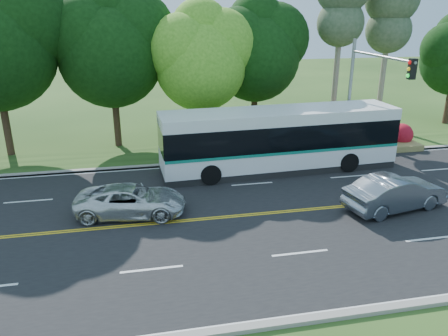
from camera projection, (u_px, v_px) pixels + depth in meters
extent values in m
plane|color=#254416|center=(283.00, 212.00, 19.66)|extent=(120.00, 120.00, 0.00)
cube|color=black|center=(283.00, 212.00, 19.66)|extent=(60.00, 14.00, 0.02)
cube|color=gray|center=(245.00, 160.00, 26.22)|extent=(60.00, 0.30, 0.15)
cube|color=gray|center=(360.00, 312.00, 13.05)|extent=(60.00, 0.30, 0.15)
cube|color=#254416|center=(238.00, 151.00, 27.93)|extent=(60.00, 4.00, 0.10)
cube|color=gold|center=(283.00, 212.00, 19.58)|extent=(57.00, 0.10, 0.00)
cube|color=gold|center=(282.00, 211.00, 19.73)|extent=(57.00, 0.10, 0.00)
cube|color=silver|center=(152.00, 269.00, 15.32)|extent=(2.20, 0.12, 0.00)
cube|color=silver|center=(300.00, 253.00, 16.34)|extent=(2.20, 0.12, 0.00)
cube|color=silver|center=(431.00, 239.00, 17.36)|extent=(2.20, 0.12, 0.00)
cube|color=silver|center=(28.00, 201.00, 20.74)|extent=(2.20, 0.12, 0.00)
cube|color=silver|center=(145.00, 192.00, 21.76)|extent=(2.20, 0.12, 0.00)
cube|color=silver|center=(252.00, 184.00, 22.78)|extent=(2.20, 0.12, 0.00)
cube|color=silver|center=(349.00, 176.00, 23.80)|extent=(2.20, 0.12, 0.00)
cube|color=silver|center=(439.00, 169.00, 24.83)|extent=(2.20, 0.12, 0.00)
cube|color=silver|center=(246.00, 162.00, 25.96)|extent=(57.00, 0.12, 0.00)
cube|color=silver|center=(355.00, 308.00, 13.35)|extent=(57.00, 0.12, 0.00)
cylinder|color=black|center=(6.00, 125.00, 26.51)|extent=(0.44, 0.44, 3.96)
sphere|color=black|center=(20.00, 22.00, 25.05)|extent=(5.76, 5.76, 5.76)
cylinder|color=black|center=(117.00, 119.00, 28.70)|extent=(0.44, 0.44, 3.60)
sphere|color=black|center=(111.00, 55.00, 27.29)|extent=(6.60, 6.60, 6.60)
sphere|color=black|center=(134.00, 32.00, 27.39)|extent=(5.28, 5.28, 5.28)
sphere|color=black|center=(87.00, 36.00, 26.46)|extent=(4.95, 4.95, 4.95)
sphere|color=black|center=(109.00, 13.00, 26.82)|extent=(4.29, 4.29, 4.29)
cylinder|color=black|center=(202.00, 121.00, 28.86)|extent=(0.44, 0.44, 3.24)
sphere|color=#448B1C|center=(201.00, 65.00, 27.61)|extent=(5.80, 5.80, 5.80)
sphere|color=#448B1C|center=(220.00, 45.00, 27.73)|extent=(4.64, 4.64, 4.64)
sphere|color=#448B1C|center=(182.00, 49.00, 26.86)|extent=(4.35, 4.35, 4.35)
sphere|color=#448B1C|center=(201.00, 29.00, 27.25)|extent=(3.77, 3.77, 3.77)
cylinder|color=black|center=(254.00, 112.00, 30.95)|extent=(0.44, 0.44, 3.42)
sphere|color=black|center=(255.00, 57.00, 29.65)|extent=(6.00, 6.00, 6.00)
sphere|color=black|center=(274.00, 38.00, 29.76)|extent=(4.80, 4.80, 4.80)
sphere|color=black|center=(239.00, 42.00, 28.88)|extent=(4.50, 4.50, 4.50)
sphere|color=black|center=(256.00, 22.00, 29.26)|extent=(3.90, 3.90, 3.90)
cylinder|color=gray|center=(337.00, 64.00, 30.97)|extent=(0.40, 0.40, 9.80)
sphere|color=#364B2F|center=(340.00, 23.00, 30.01)|extent=(3.23, 3.23, 3.23)
cylinder|color=gray|center=(384.00, 67.00, 32.30)|extent=(0.40, 0.40, 9.10)
sphere|color=#364B2F|center=(388.00, 30.00, 31.40)|extent=(3.23, 3.23, 3.23)
cylinder|color=black|center=(448.00, 104.00, 34.45)|extent=(0.44, 0.44, 3.06)
sphere|color=black|center=(448.00, 49.00, 32.61)|extent=(3.90, 3.90, 3.90)
sphere|color=maroon|center=(287.00, 141.00, 27.51)|extent=(1.50, 1.50, 1.50)
sphere|color=maroon|center=(302.00, 141.00, 27.70)|extent=(1.50, 1.50, 1.50)
sphere|color=maroon|center=(317.00, 140.00, 27.88)|extent=(1.50, 1.50, 1.50)
sphere|color=maroon|center=(331.00, 139.00, 28.07)|extent=(1.50, 1.50, 1.50)
sphere|color=maroon|center=(346.00, 138.00, 28.25)|extent=(1.50, 1.50, 1.50)
sphere|color=maroon|center=(360.00, 137.00, 28.44)|extent=(1.50, 1.50, 1.50)
sphere|color=maroon|center=(374.00, 136.00, 28.62)|extent=(1.50, 1.50, 1.50)
sphere|color=maroon|center=(388.00, 135.00, 28.81)|extent=(1.50, 1.50, 1.50)
sphere|color=maroon|center=(401.00, 135.00, 29.00)|extent=(1.50, 1.50, 1.50)
cube|color=olive|center=(393.00, 147.00, 28.26)|extent=(3.50, 1.40, 0.40)
cylinder|color=gray|center=(349.00, 99.00, 26.39)|extent=(0.20, 0.20, 7.00)
cylinder|color=gray|center=(381.00, 56.00, 22.66)|extent=(0.14, 6.00, 0.14)
cube|color=black|center=(412.00, 69.00, 20.19)|extent=(0.32, 0.28, 0.95)
sphere|color=red|center=(410.00, 62.00, 20.05)|extent=(0.18, 0.18, 0.18)
sphere|color=yellow|center=(409.00, 69.00, 20.16)|extent=(0.18, 0.18, 0.18)
sphere|color=#19D833|center=(408.00, 76.00, 20.26)|extent=(0.18, 0.18, 0.18)
cube|color=white|center=(279.00, 154.00, 24.55)|extent=(13.28, 3.41, 1.09)
cube|color=black|center=(280.00, 133.00, 24.13)|extent=(13.22, 3.45, 1.36)
cube|color=white|center=(280.00, 115.00, 23.79)|extent=(13.28, 3.41, 0.61)
cube|color=#0D7862|center=(279.00, 146.00, 24.39)|extent=(13.22, 3.46, 0.15)
cube|color=black|center=(161.00, 139.00, 22.60)|extent=(0.18, 2.57, 1.87)
cube|color=#19E54C|center=(160.00, 119.00, 22.24)|extent=(0.13, 1.68, 0.24)
cube|color=black|center=(278.00, 166.00, 24.80)|extent=(13.28, 3.30, 0.38)
cylinder|color=black|center=(211.00, 175.00, 22.52)|extent=(1.11, 0.36, 1.10)
cylinder|color=black|center=(201.00, 159.00, 24.91)|extent=(1.11, 0.36, 1.10)
cylinder|color=black|center=(349.00, 162.00, 24.33)|extent=(1.11, 0.36, 1.10)
cylinder|color=black|center=(327.00, 149.00, 26.72)|extent=(1.11, 0.36, 1.10)
imported|color=slate|center=(395.00, 193.00, 19.68)|extent=(5.04, 2.61, 1.58)
imported|color=silver|center=(131.00, 200.00, 19.20)|extent=(5.06, 2.84, 1.33)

